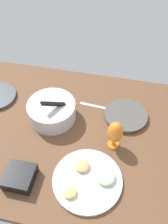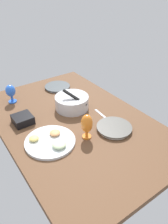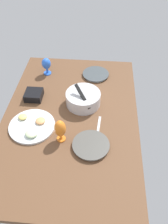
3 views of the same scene
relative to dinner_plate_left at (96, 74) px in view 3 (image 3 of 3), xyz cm
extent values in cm
cube|color=brown|center=(54.90, -16.85, -3.11)|extent=(160.00, 104.00, 4.00)
cylinder|color=silver|center=(0.00, 0.00, -0.44)|extent=(22.52, 22.52, 1.33)
cylinder|color=#3E4549|center=(0.00, 0.00, 0.62)|extent=(24.48, 24.48, 0.80)
cylinder|color=silver|center=(82.01, 0.90, -0.28)|extent=(23.59, 23.59, 1.66)
cylinder|color=#4E4C47|center=(82.01, 0.90, 1.05)|extent=(25.64, 25.64, 1.00)
cylinder|color=silver|center=(39.62, -8.20, 4.35)|extent=(27.70, 27.70, 10.93)
cylinder|color=white|center=(39.62, -8.20, 7.63)|extent=(24.93, 24.93, 1.97)
cube|color=black|center=(44.47, -8.20, 11.18)|extent=(17.31, 14.33, 11.46)
cylinder|color=silver|center=(67.89, -43.67, -0.21)|extent=(33.93, 33.93, 1.80)
ellipsoid|color=beige|center=(76.45, -41.41, 2.27)|extent=(9.03, 9.03, 3.17)
ellipsoid|color=#F2A566|center=(64.16, -37.88, 1.98)|extent=(7.33, 7.33, 2.58)
ellipsoid|color=#F9E072|center=(61.28, -52.11, 2.04)|extent=(6.51, 6.51, 2.70)
cylinder|color=blue|center=(1.03, -45.51, -0.61)|extent=(7.09, 7.09, 1.00)
cylinder|color=blue|center=(1.03, -45.51, 2.24)|extent=(2.00, 2.00, 4.69)
ellipsoid|color=blue|center=(1.03, -45.51, 9.87)|extent=(8.31, 8.31, 10.58)
cylinder|color=orange|center=(77.42, -20.36, -0.61)|extent=(6.33, 6.33, 1.00)
cylinder|color=orange|center=(77.42, -20.36, 1.75)|extent=(2.00, 2.00, 3.72)
ellipsoid|color=orange|center=(77.42, -20.36, 10.46)|extent=(8.11, 8.11, 13.70)
cube|color=black|center=(35.94, -49.78, 1.98)|extent=(13.99, 13.99, 6.18)
cube|color=tan|center=(35.94, -49.78, 3.96)|extent=(11.47, 11.47, 1.98)
cube|color=silver|center=(62.16, 5.50, -0.81)|extent=(18.08, 3.08, 0.60)
camera|label=1|loc=(77.10, -94.57, 110.11)|focal=38.87mm
camera|label=2|loc=(169.91, -87.95, 95.12)|focal=34.38mm
camera|label=3|loc=(175.51, 4.34, 127.59)|focal=36.73mm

